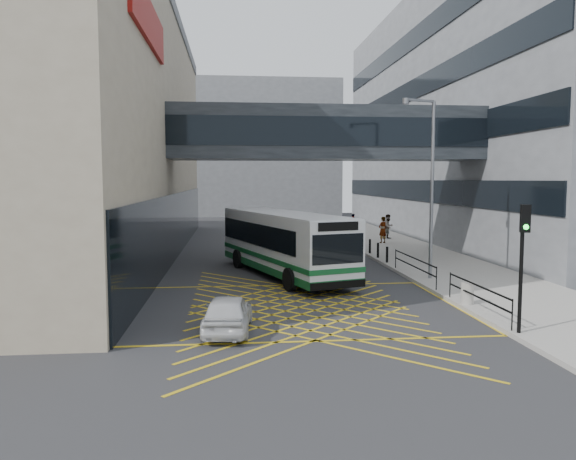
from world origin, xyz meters
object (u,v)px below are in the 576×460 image
object	(u,v)px
litter_bin	(467,293)
pedestrian_a	(383,230)
pedestrian_b	(388,227)
car_white	(228,313)
bus	(283,242)
car_dark	(285,251)
car_silver	(328,245)
pedestrian_c	(353,224)
street_lamp	(429,178)
traffic_light	(523,250)

from	to	relation	value
litter_bin	pedestrian_a	xyz separation A→B (m)	(2.28, 20.36, 0.57)
litter_bin	pedestrian_a	distance (m)	20.50
pedestrian_a	pedestrian_b	distance (m)	3.16
car_white	litter_bin	distance (m)	9.31
bus	car_white	world-z (taller)	bus
car_dark	car_silver	distance (m)	4.11
bus	pedestrian_c	world-z (taller)	bus
street_lamp	litter_bin	bearing A→B (deg)	-115.82
bus	car_silver	xyz separation A→B (m)	(3.49, 6.77, -1.01)
street_lamp	pedestrian_c	distance (m)	22.90
pedestrian_c	car_silver	bearing A→B (deg)	110.43
car_dark	pedestrian_c	size ratio (longest dim) A/B	2.74
bus	pedestrian_b	world-z (taller)	bus
car_dark	pedestrian_b	size ratio (longest dim) A/B	2.42
traffic_light	litter_bin	size ratio (longest dim) A/B	4.90
car_white	traffic_light	size ratio (longest dim) A/B	1.00
car_white	litter_bin	xyz separation A→B (m)	(8.98, 2.46, -0.06)
car_silver	litter_bin	distance (m)	14.93
car_white	pedestrian_b	bearing A→B (deg)	-110.89
car_white	car_dark	xyz separation A→B (m)	(3.20, 14.30, 0.11)
street_lamp	litter_bin	size ratio (longest dim) A/B	10.36
car_white	street_lamp	bearing A→B (deg)	-134.67
pedestrian_a	car_white	bearing A→B (deg)	33.96
pedestrian_c	litter_bin	bearing A→B (deg)	125.67
litter_bin	pedestrian_c	world-z (taller)	pedestrian_c
pedestrian_a	pedestrian_c	distance (m)	7.65
bus	street_lamp	xyz separation A→B (m)	(6.67, -2.43, 3.20)
traffic_light	car_white	bearing A→B (deg)	-179.28
street_lamp	pedestrian_c	size ratio (longest dim) A/B	4.88
pedestrian_b	pedestrian_c	distance (m)	5.06
car_silver	pedestrian_b	bearing A→B (deg)	-140.09
litter_bin	pedestrian_c	distance (m)	28.05
car_dark	traffic_light	xyz separation A→B (m)	(5.68, -15.97, 1.99)
car_silver	street_lamp	size ratio (longest dim) A/B	0.54
traffic_light	car_dark	bearing A→B (deg)	120.94
pedestrian_a	pedestrian_c	size ratio (longest dim) A/B	1.14
car_white	car_dark	distance (m)	14.65
bus	car_white	bearing A→B (deg)	-122.57
car_silver	pedestrian_b	world-z (taller)	pedestrian_b
litter_bin	traffic_light	bearing A→B (deg)	-91.47
bus	pedestrian_a	world-z (taller)	bus
litter_bin	pedestrian_b	bearing A→B (deg)	81.35
car_silver	pedestrian_a	xyz separation A→B (m)	(5.08, 5.70, 0.43)
car_white	car_silver	bearing A→B (deg)	-104.78
bus	car_dark	distance (m)	4.09
car_white	car_dark	world-z (taller)	car_dark
car_dark	car_white	bearing A→B (deg)	96.37
bus	pedestrian_b	bearing A→B (deg)	39.38
bus	pedestrian_a	size ratio (longest dim) A/B	5.99
litter_bin	pedestrian_b	size ratio (longest dim) A/B	0.42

